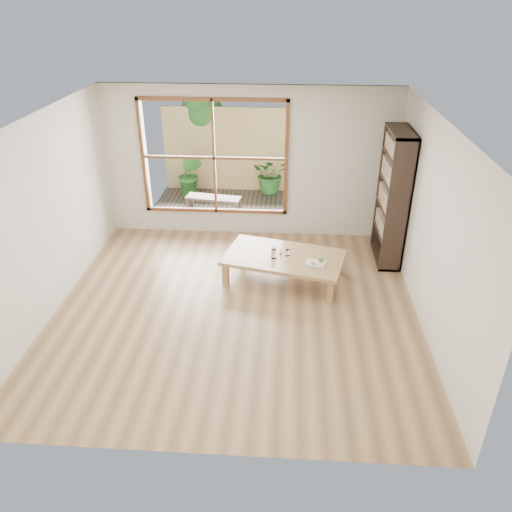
{
  "coord_description": "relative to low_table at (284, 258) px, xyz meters",
  "views": [
    {
      "loc": [
        0.67,
        -5.78,
        3.98
      ],
      "look_at": [
        0.24,
        0.52,
        0.55
      ],
      "focal_mm": 35.0,
      "sensor_mm": 36.0,
      "label": 1
    }
  ],
  "objects": [
    {
      "name": "glass_small",
      "position": [
        -0.16,
        0.11,
        0.09
      ],
      "size": [
        0.07,
        0.07,
        0.09
      ],
      "primitive_type": "cylinder",
      "color": "silver",
      "rests_on": "low_table"
    },
    {
      "name": "glass_mid",
      "position": [
        0.05,
        0.01,
        0.09
      ],
      "size": [
        0.07,
        0.07,
        0.09
      ],
      "primitive_type": "cylinder",
      "color": "silver",
      "rests_on": "low_table"
    },
    {
      "name": "bookshelf",
      "position": [
        1.67,
        0.77,
        0.72
      ],
      "size": [
        0.34,
        0.96,
        2.12
      ],
      "primitive_type": "cube",
      "color": "#31251B",
      "rests_on": "ground"
    },
    {
      "name": "garden_bench",
      "position": [
        -1.42,
        2.36,
        -0.04
      ],
      "size": [
        1.1,
        0.47,
        0.34
      ],
      "rotation": [
        0.0,
        0.0,
        -0.16
      ],
      "color": "#31251B",
      "rests_on": "deck"
    },
    {
      "name": "deck",
      "position": [
        -1.24,
        2.7,
        -0.34
      ],
      "size": [
        2.8,
        2.0,
        0.05
      ],
      "primitive_type": "cube",
      "color": "#383029",
      "rests_on": "ground"
    },
    {
      "name": "glass_short",
      "position": [
        -0.04,
        0.07,
        0.09
      ],
      "size": [
        0.06,
        0.06,
        0.08
      ],
      "primitive_type": "cylinder",
      "color": "silver",
      "rests_on": "low_table"
    },
    {
      "name": "low_table",
      "position": [
        0.0,
        0.0,
        0.0
      ],
      "size": [
        1.95,
        1.38,
        0.39
      ],
      "rotation": [
        0.0,
        0.0,
        -0.24
      ],
      "color": "tan",
      "rests_on": "ground"
    },
    {
      "name": "ground",
      "position": [
        -0.64,
        -0.86,
        -0.34
      ],
      "size": [
        5.0,
        5.0,
        0.0
      ],
      "primitive_type": "plane",
      "color": "#AB8455",
      "rests_on": "ground"
    },
    {
      "name": "bamboo_fence",
      "position": [
        -1.24,
        3.7,
        0.56
      ],
      "size": [
        2.8,
        0.06,
        1.8
      ],
      "primitive_type": "cube",
      "color": "tan",
      "rests_on": "ground"
    },
    {
      "name": "shrub_left",
      "position": [
        -2.03,
        3.25,
        0.16
      ],
      "size": [
        0.57,
        0.49,
        0.95
      ],
      "primitive_type": "imported",
      "rotation": [
        0.0,
        0.0,
        -0.14
      ],
      "color": "#2D6424",
      "rests_on": "deck"
    },
    {
      "name": "floor_cushion",
      "position": [
        -0.63,
        0.83,
        -0.3
      ],
      "size": [
        0.64,
        0.64,
        0.07
      ],
      "primitive_type": "cube",
      "rotation": [
        0.0,
        0.0,
        -0.29
      ],
      "color": "beige",
      "rests_on": "ground"
    },
    {
      "name": "shrub_right",
      "position": [
        -0.33,
        3.55,
        0.12
      ],
      "size": [
        0.86,
        0.77,
        0.86
      ],
      "primitive_type": "imported",
      "rotation": [
        0.0,
        0.0,
        0.13
      ],
      "color": "#2D6424",
      "rests_on": "deck"
    },
    {
      "name": "food_tray",
      "position": [
        0.48,
        -0.21,
        0.07
      ],
      "size": [
        0.33,
        0.28,
        0.09
      ],
      "rotation": [
        0.0,
        0.0,
        -0.29
      ],
      "color": "white",
      "rests_on": "low_table"
    },
    {
      "name": "garden_tree",
      "position": [
        -1.92,
        4.0,
        1.29
      ],
      "size": [
        1.04,
        0.85,
        2.22
      ],
      "color": "#4C3D2D",
      "rests_on": "ground"
    },
    {
      "name": "glass_tall",
      "position": [
        -0.15,
        -0.09,
        0.12
      ],
      "size": [
        0.08,
        0.08,
        0.14
      ],
      "primitive_type": "cylinder",
      "color": "silver",
      "rests_on": "low_table"
    }
  ]
}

